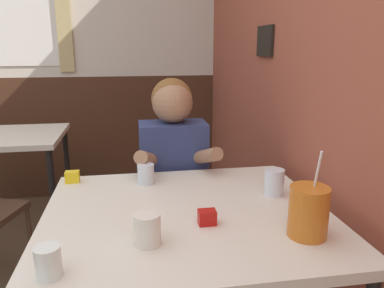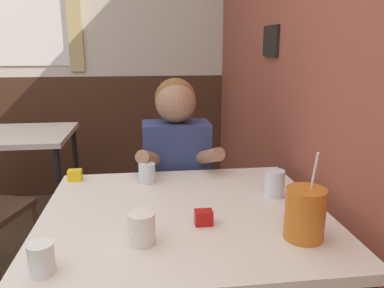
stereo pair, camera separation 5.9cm
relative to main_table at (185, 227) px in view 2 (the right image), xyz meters
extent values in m
cube|color=#9E4C38|center=(0.61, 0.90, 0.64)|extent=(0.06, 4.58, 2.70)
cube|color=black|center=(0.57, 0.83, 0.68)|extent=(0.02, 0.23, 0.17)
cube|color=#472819|center=(-0.67, 2.22, -0.16)|extent=(5.51, 0.06, 1.10)
cube|color=white|center=(-1.14, 2.18, 0.84)|extent=(0.74, 0.01, 0.71)
cube|color=tan|center=(-0.71, 2.17, 0.84)|extent=(0.12, 0.02, 0.81)
cube|color=beige|center=(0.00, 0.00, 0.05)|extent=(1.03, 0.92, 0.04)
cylinder|color=black|center=(-0.48, 0.42, -0.34)|extent=(0.04, 0.04, 0.74)
cylinder|color=black|center=(0.48, 0.42, -0.34)|extent=(0.04, 0.04, 0.74)
cube|color=beige|center=(-1.03, 1.42, 0.05)|extent=(0.74, 0.68, 0.04)
cylinder|color=black|center=(-0.70, 1.12, -0.34)|extent=(0.04, 0.04, 0.74)
cylinder|color=black|center=(-0.70, 1.72, -0.34)|extent=(0.04, 0.04, 0.74)
cylinder|color=#4C3323|center=(-0.82, 0.93, -0.49)|extent=(0.03, 0.03, 0.44)
cube|color=navy|center=(0.02, 0.60, -0.47)|extent=(0.31, 0.20, 0.47)
cube|color=navy|center=(0.02, 0.60, 0.02)|extent=(0.34, 0.20, 0.51)
sphere|color=brown|center=(0.02, 0.62, 0.39)|extent=(0.21, 0.21, 0.21)
sphere|color=#9E7051|center=(0.02, 0.60, 0.38)|extent=(0.20, 0.20, 0.20)
cylinder|color=#9E7051|center=(-0.12, 0.46, 0.13)|extent=(0.14, 0.27, 0.15)
cylinder|color=#9E7051|center=(0.16, 0.46, 0.13)|extent=(0.14, 0.27, 0.15)
cylinder|color=#C6661E|center=(0.35, -0.24, 0.15)|extent=(0.12, 0.12, 0.16)
cylinder|color=white|center=(0.37, -0.24, 0.28)|extent=(0.01, 0.04, 0.14)
cylinder|color=silver|center=(0.37, 0.10, 0.12)|extent=(0.08, 0.08, 0.11)
cylinder|color=silver|center=(-0.42, -0.34, 0.11)|extent=(0.07, 0.07, 0.09)
cylinder|color=silver|center=(-0.15, -0.21, 0.11)|extent=(0.08, 0.08, 0.10)
cylinder|color=silver|center=(-0.13, 0.32, 0.11)|extent=(0.07, 0.07, 0.09)
cube|color=#B7140F|center=(0.05, -0.11, 0.09)|extent=(0.06, 0.04, 0.05)
cube|color=yellow|center=(-0.45, 0.38, 0.09)|extent=(0.06, 0.04, 0.05)
camera|label=1|loc=(-0.19, -1.25, 0.65)|focal=35.00mm
camera|label=2|loc=(-0.13, -1.26, 0.65)|focal=35.00mm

